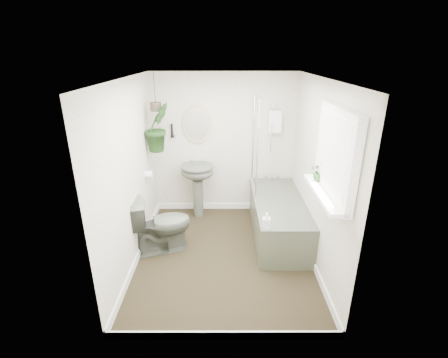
{
  "coord_description": "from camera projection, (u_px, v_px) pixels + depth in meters",
  "views": [
    {
      "loc": [
        -0.01,
        -3.72,
        2.58
      ],
      "look_at": [
        0.0,
        0.15,
        1.05
      ],
      "focal_mm": 26.0,
      "sensor_mm": 36.0,
      "label": 1
    }
  ],
  "objects": [
    {
      "name": "window_recess",
      "position": [
        336.0,
        154.0,
        3.15
      ],
      "size": [
        0.08,
        1.0,
        0.9
      ],
      "primitive_type": "cube",
      "color": "white",
      "rests_on": "wall_right"
    },
    {
      "name": "soap_bottle",
      "position": [
        266.0,
        221.0,
        3.89
      ],
      "size": [
        0.1,
        0.11,
        0.21
      ],
      "primitive_type": "imported",
      "rotation": [
        0.0,
        0.0,
        -0.1
      ],
      "color": "black",
      "rests_on": "bathtub"
    },
    {
      "name": "floor",
      "position": [
        224.0,
        255.0,
        4.41
      ],
      "size": [
        2.3,
        2.8,
        0.02
      ],
      "primitive_type": "cube",
      "color": "#2C2415",
      "rests_on": "ground"
    },
    {
      "name": "wall_front",
      "position": [
        224.0,
        237.0,
        2.67
      ],
      "size": [
        2.3,
        0.02,
        2.3
      ],
      "primitive_type": "cube",
      "color": "silver",
      "rests_on": "ground"
    },
    {
      "name": "ceiling",
      "position": [
        224.0,
        78.0,
        3.56
      ],
      "size": [
        2.3,
        2.8,
        0.02
      ],
      "primitive_type": "cube",
      "color": "white",
      "rests_on": "ground"
    },
    {
      "name": "hanging_plant",
      "position": [
        157.0,
        127.0,
        4.72
      ],
      "size": [
        0.5,
        0.5,
        0.71
      ],
      "primitive_type": "imported",
      "rotation": [
        0.0,
        0.0,
        0.77
      ],
      "color": "black",
      "rests_on": "ceiling"
    },
    {
      "name": "wall_left",
      "position": [
        130.0,
        176.0,
        3.98
      ],
      "size": [
        0.02,
        2.8,
        2.3
      ],
      "primitive_type": "cube",
      "color": "silver",
      "rests_on": "ground"
    },
    {
      "name": "skirting",
      "position": [
        224.0,
        252.0,
        4.39
      ],
      "size": [
        2.3,
        2.8,
        0.1
      ],
      "primitive_type": "cube",
      "color": "white",
      "rests_on": "floor"
    },
    {
      "name": "wall_right",
      "position": [
        318.0,
        176.0,
        3.99
      ],
      "size": [
        0.02,
        2.8,
        2.3
      ],
      "primitive_type": "cube",
      "color": "silver",
      "rests_on": "ground"
    },
    {
      "name": "wall_back",
      "position": [
        224.0,
        145.0,
        5.3
      ],
      "size": [
        2.3,
        0.02,
        2.3
      ],
      "primitive_type": "cube",
      "color": "silver",
      "rests_on": "ground"
    },
    {
      "name": "toilet",
      "position": [
        161.0,
        224.0,
        4.38
      ],
      "size": [
        0.89,
        0.68,
        0.8
      ],
      "primitive_type": "imported",
      "rotation": [
        0.0,
        0.0,
        1.9
      ],
      "color": "#4A4E43",
      "rests_on": "floor"
    },
    {
      "name": "window_sill",
      "position": [
        324.0,
        193.0,
        3.31
      ],
      "size": [
        0.18,
        1.0,
        0.04
      ],
      "primitive_type": "cube",
      "color": "white",
      "rests_on": "wall_right"
    },
    {
      "name": "bathtub",
      "position": [
        278.0,
        218.0,
        4.77
      ],
      "size": [
        0.72,
        1.72,
        0.58
      ],
      "primitive_type": null,
      "color": "#4A4E43",
      "rests_on": "floor"
    },
    {
      "name": "wall_sconce",
      "position": [
        172.0,
        131.0,
        5.16
      ],
      "size": [
        0.04,
        0.04,
        0.22
      ],
      "primitive_type": "cylinder",
      "color": "black",
      "rests_on": "wall_back"
    },
    {
      "name": "shower_box",
      "position": [
        275.0,
        121.0,
        5.08
      ],
      "size": [
        0.2,
        0.1,
        0.35
      ],
      "primitive_type": "cube",
      "color": "white",
      "rests_on": "wall_back"
    },
    {
      "name": "bath_screen",
      "position": [
        255.0,
        144.0,
        4.86
      ],
      "size": [
        0.04,
        0.72,
        1.4
      ],
      "primitive_type": null,
      "color": "silver",
      "rests_on": "bathtub"
    },
    {
      "name": "toilet_roll_holder",
      "position": [
        149.0,
        175.0,
        4.73
      ],
      "size": [
        0.11,
        0.11,
        0.11
      ],
      "primitive_type": "cylinder",
      "rotation": [
        0.0,
        1.57,
        0.0
      ],
      "color": "white",
      "rests_on": "wall_left"
    },
    {
      "name": "oval_mirror",
      "position": [
        197.0,
        124.0,
        5.13
      ],
      "size": [
        0.46,
        0.03,
        0.62
      ],
      "primitive_type": "ellipsoid",
      "color": "tan",
      "rests_on": "wall_back"
    },
    {
      "name": "hanging_pot",
      "position": [
        156.0,
        107.0,
        4.61
      ],
      "size": [
        0.16,
        0.16,
        0.12
      ],
      "primitive_type": "cylinder",
      "color": "#3C3329",
      "rests_on": "ceiling"
    },
    {
      "name": "pedestal_sink",
      "position": [
        198.0,
        191.0,
        5.3
      ],
      "size": [
        0.58,
        0.51,
        0.89
      ],
      "primitive_type": null,
      "rotation": [
        0.0,
        0.0,
        -0.14
      ],
      "color": "#4A4E43",
      "rests_on": "floor"
    },
    {
      "name": "sill_plant",
      "position": [
        320.0,
        171.0,
        3.54
      ],
      "size": [
        0.24,
        0.22,
        0.22
      ],
      "primitive_type": "imported",
      "rotation": [
        0.0,
        0.0,
        -0.29
      ],
      "color": "black",
      "rests_on": "window_sill"
    },
    {
      "name": "window_blinds",
      "position": [
        331.0,
        154.0,
        3.15
      ],
      "size": [
        0.01,
        0.86,
        0.76
      ],
      "primitive_type": "cube",
      "color": "white",
      "rests_on": "wall_right"
    }
  ]
}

